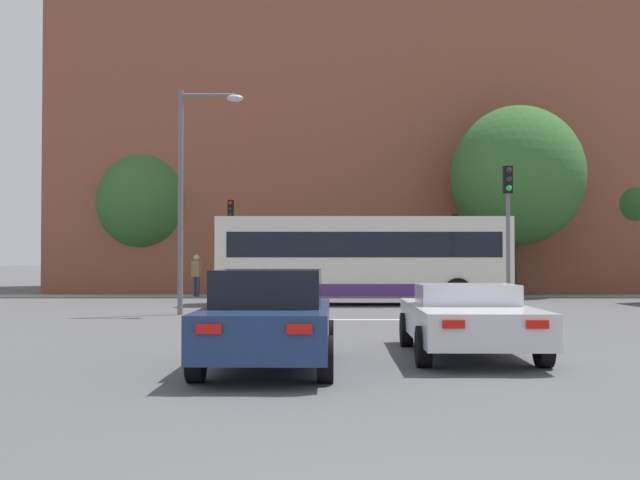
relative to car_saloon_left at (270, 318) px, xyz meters
name	(u,v)px	position (x,y,z in m)	size (l,w,h in m)	color
stop_line_strip	(355,320)	(1.72, 9.82, -0.76)	(7.23, 0.30, 0.01)	silver
far_pavement	(342,296)	(1.72, 23.72, -0.76)	(68.04, 2.50, 0.01)	gray
brick_civic_building	(403,113)	(5.45, 32.94, 9.18)	(37.38, 13.44, 26.97)	brown
car_saloon_left	(270,318)	(0.00, 0.00, 0.00)	(2.03, 4.56, 1.51)	navy
car_roadster_right	(468,318)	(3.32, 1.64, -0.12)	(2.13, 4.83, 1.23)	silver
bus_crossing_lead	(363,258)	(2.34, 17.16, 0.94)	(10.55, 2.77, 3.17)	silver
traffic_light_far_left	(231,232)	(-3.16, 23.04, 2.10)	(0.26, 0.31, 4.27)	slate
traffic_light_far_right	(456,241)	(6.71, 22.90, 1.70)	(0.26, 0.31, 3.63)	slate
traffic_light_near_right	(509,215)	(6.25, 11.04, 2.17)	(0.26, 0.31, 4.38)	slate
street_lamp_junction	(193,177)	(-3.08, 11.81, 3.38)	(1.96, 0.36, 6.76)	slate
pedestrian_waiting	(511,273)	(9.41, 24.03, 0.28)	(0.36, 0.45, 1.77)	#333851
pedestrian_walking_east	(489,272)	(8.29, 23.51, 0.31)	(0.26, 0.42, 1.81)	black
pedestrian_walking_west	(197,272)	(-4.64, 22.91, 0.34)	(0.46, 0.37, 1.85)	#333851
tree_by_building	(147,203)	(-7.94, 27.88, 3.71)	(5.15, 5.15, 7.19)	#4C3823
tree_kerbside	(518,176)	(9.70, 23.85, 4.66)	(5.99, 5.99, 8.58)	#4C3823
tree_distant	(623,207)	(16.04, 28.11, 3.53)	(3.61, 3.61, 6.21)	#4C3823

